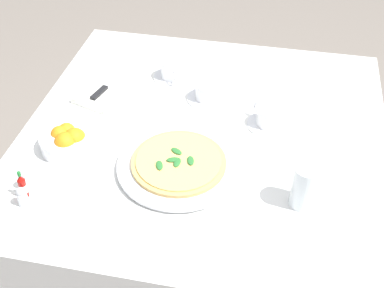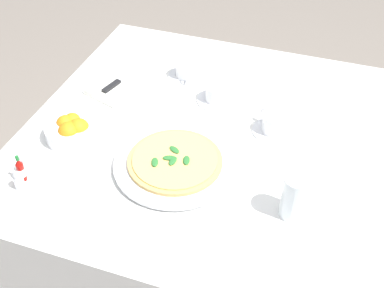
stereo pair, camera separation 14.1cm
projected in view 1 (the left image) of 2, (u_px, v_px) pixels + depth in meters
name	position (u px, v px, depth m)	size (l,w,h in m)	color
ground_plane	(201.00, 277.00, 1.97)	(8.00, 8.00, 0.00)	slate
dining_table	(203.00, 165.00, 1.57)	(1.06, 1.06, 0.74)	white
pizza_plate	(179.00, 165.00, 1.36)	(0.33, 0.33, 0.02)	white
pizza	(179.00, 162.00, 1.35)	(0.26, 0.26, 0.02)	#DBAD60
coffee_cup_far_right	(269.00, 118.00, 1.49)	(0.13, 0.13, 0.06)	white
coffee_cup_far_left	(173.00, 71.00, 1.68)	(0.13, 0.13, 0.07)	white
coffee_cup_right_edge	(208.00, 92.00, 1.59)	(0.13, 0.13, 0.06)	white
water_glass_center_back	(304.00, 188.00, 1.23)	(0.07, 0.07, 0.12)	white
napkin_folded	(108.00, 89.00, 1.63)	(0.25, 0.19, 0.02)	white
dinner_knife	(108.00, 85.00, 1.63)	(0.19, 0.07, 0.01)	silver
citrus_bowl	(67.00, 140.00, 1.41)	(0.15, 0.15, 0.07)	white
hot_sauce_bottle	(23.00, 186.00, 1.27)	(0.02, 0.02, 0.08)	#B7140F
salt_shaker	(25.00, 180.00, 1.30)	(0.03, 0.03, 0.06)	white
pepper_shaker	(22.00, 197.00, 1.25)	(0.03, 0.03, 0.06)	white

